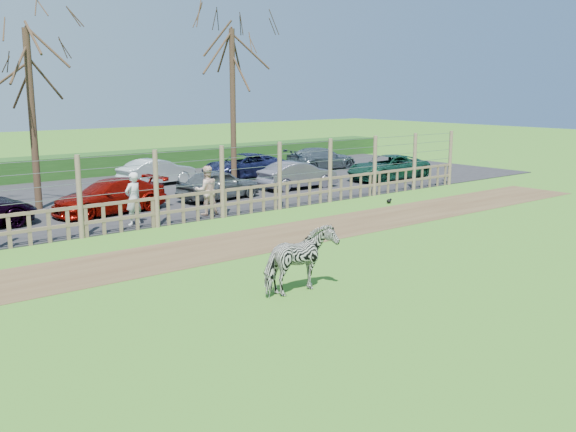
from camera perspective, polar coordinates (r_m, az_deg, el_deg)
ground at (r=14.68m, az=3.06°, el=-6.18°), size 120.00×120.00×0.00m
dirt_strip at (r=18.16m, az=-6.42°, el=-2.81°), size 34.00×2.80×0.01m
asphalt at (r=26.99m, az=-17.84°, el=1.37°), size 44.00×13.00×0.04m
hedge at (r=33.50m, az=-22.21°, el=3.82°), size 46.00×2.00×1.10m
fence at (r=20.98m, az=-11.59°, el=1.16°), size 30.16×0.16×2.50m
tree_mid at (r=25.05m, az=-22.03°, el=11.53°), size 4.80×4.80×6.83m
tree_right at (r=29.41m, az=-4.97°, el=12.85°), size 4.80×4.80×7.35m
zebra at (r=13.96m, az=1.08°, el=-3.96°), size 1.78×0.91×1.46m
visitor_a at (r=21.33m, az=-13.59°, el=1.51°), size 0.73×0.59×1.72m
visitor_b at (r=22.59m, az=-7.25°, el=2.27°), size 0.98×0.85×1.72m
crow at (r=25.31m, az=8.97°, el=1.32°), size 0.23×0.17×0.19m
car_3 at (r=23.67m, az=-15.57°, el=1.71°), size 4.30×2.15×1.20m
car_4 at (r=25.79m, az=-6.18°, el=2.81°), size 3.67×1.84×1.20m
car_5 at (r=28.50m, az=0.90°, el=3.67°), size 3.70×1.46×1.20m
car_6 at (r=31.57m, az=8.90°, el=4.28°), size 4.40×2.18×1.20m
car_11 at (r=30.18m, az=-11.56°, el=3.87°), size 3.76×1.68×1.20m
car_12 at (r=32.00m, az=-3.97°, el=4.48°), size 4.34×2.04×1.20m
car_13 at (r=35.30m, az=2.99°, el=5.12°), size 4.26×2.01×1.20m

